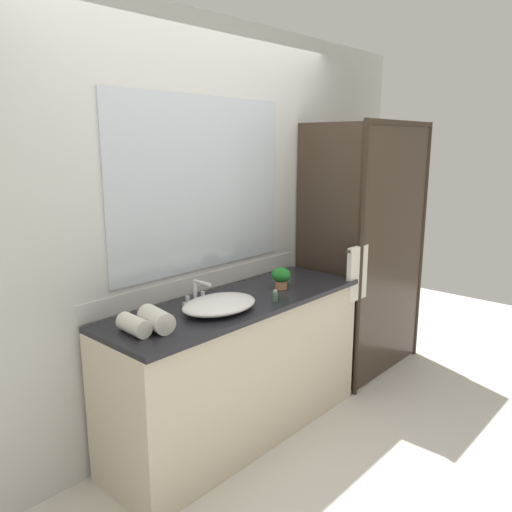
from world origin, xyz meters
name	(u,v)px	position (x,y,z in m)	size (l,w,h in m)	color
ground_plane	(241,433)	(0.00, 0.00, 0.00)	(8.00, 8.00, 0.00)	silver
wall_back_with_mirror	(200,228)	(0.00, 0.34, 1.31)	(4.40, 0.06, 2.60)	silver
vanity_cabinet	(239,368)	(0.00, 0.01, 0.45)	(1.80, 0.58, 0.90)	beige
shower_enclosure	(373,252)	(1.27, -0.19, 1.02)	(1.20, 0.59, 2.00)	#2D2319
sink_basin	(219,304)	(-0.22, -0.05, 0.94)	(0.47, 0.35, 0.08)	white
faucet	(197,295)	(-0.22, 0.14, 0.95)	(0.17, 0.15, 0.15)	silver
potted_plant	(281,277)	(0.36, -0.03, 0.98)	(0.13, 0.13, 0.14)	#B77A51
soap_dish	(282,278)	(0.53, 0.10, 0.91)	(0.10, 0.07, 0.04)	silver
amenity_bottle_conditioner	(289,278)	(0.50, 0.01, 0.94)	(0.03, 0.03, 0.08)	#4C7056
amenity_bottle_body_wash	(275,296)	(0.12, -0.18, 0.93)	(0.03, 0.03, 0.07)	#4C7056
rolled_towel_near_edge	(134,325)	(-0.76, 0.00, 0.95)	(0.09, 0.09, 0.20)	silver
rolled_towel_middle	(156,319)	(-0.65, -0.04, 0.96)	(0.11, 0.11, 0.21)	silver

